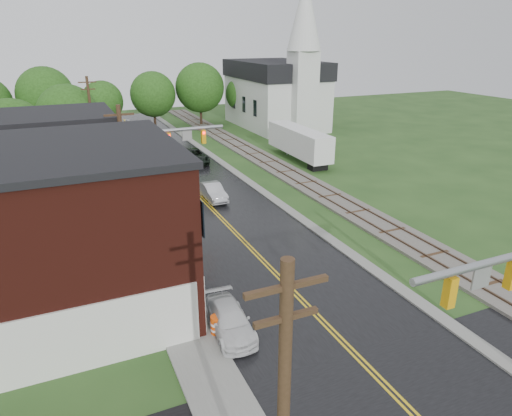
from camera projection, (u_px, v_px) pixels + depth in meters
main_road at (195, 192)px, 39.98m from camera, size 10.00×90.00×0.02m
curb_right at (232, 171)px, 46.29m from camera, size 0.80×70.00×0.12m
sidewalk_left at (134, 223)px, 33.36m from camera, size 2.40×50.00×0.12m
brick_building at (24, 239)px, 20.96m from camera, size 14.30×10.30×8.30m
yellow_house at (56, 186)px, 31.26m from camera, size 8.00×7.00×6.40m
darkred_building at (67, 166)px, 39.68m from camera, size 7.00×6.00×4.40m
church at (279, 87)px, 65.74m from camera, size 10.40×18.40×20.00m
railroad at (273, 165)px, 47.99m from camera, size 3.20×80.00×0.30m
traffic_signal_far at (159, 148)px, 34.33m from camera, size 7.34×0.43×7.20m
utility_pole_b at (125, 173)px, 28.89m from camera, size 1.80×0.28×9.00m
utility_pole_c at (92, 118)px, 47.68m from camera, size 1.80×0.28×9.00m
tree_left_c at (15, 133)px, 41.59m from camera, size 6.00×6.00×7.65m
tree_left_e at (70, 116)px, 48.50m from camera, size 6.40×6.40×8.16m
suv_dark at (194, 156)px, 48.81m from camera, size 2.43×5.26×1.46m
sedan_silver at (213, 192)px, 37.96m from camera, size 1.45×4.10×1.35m
pickup_white at (229, 320)px, 21.02m from camera, size 1.98×4.29×1.21m
semi_trailer at (299, 142)px, 49.29m from camera, size 2.56×10.86×3.50m
construction_barrel at (217, 326)px, 20.82m from camera, size 0.56×0.56×0.99m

